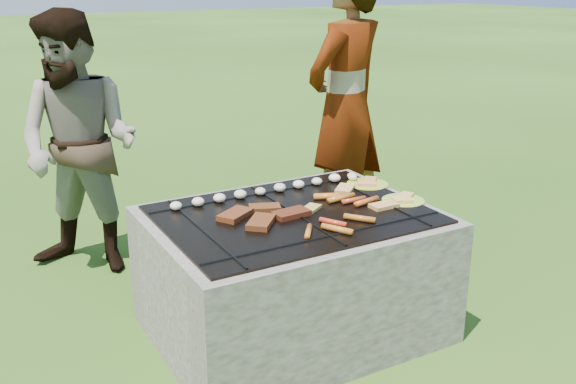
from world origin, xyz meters
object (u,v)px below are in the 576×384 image
at_px(fire_pit, 293,277).
at_px(bystander, 79,146).
at_px(cook, 345,106).
at_px(plate_far, 368,184).
at_px(plate_near, 403,200).

xyz_separation_m(fire_pit, bystander, (-0.70, 1.21, 0.47)).
bearing_deg(fire_pit, cook, 45.08).
height_order(plate_far, cook, cook).
bearing_deg(cook, fire_pit, 24.62).
xyz_separation_m(plate_far, cook, (0.32, 0.69, 0.27)).
xyz_separation_m(plate_far, bystander, (-1.26, 1.02, 0.14)).
bearing_deg(fire_pit, plate_near, -10.83).
distance_m(plate_near, cook, 1.07).
height_order(cook, bystander, cook).
bearing_deg(fire_pit, bystander, 120.16).
distance_m(plate_far, bystander, 1.63).
bearing_deg(fire_pit, plate_far, 18.66).
bearing_deg(cook, plate_far, 44.89).
xyz_separation_m(fire_pit, plate_far, (0.56, 0.19, 0.33)).
height_order(fire_pit, cook, cook).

